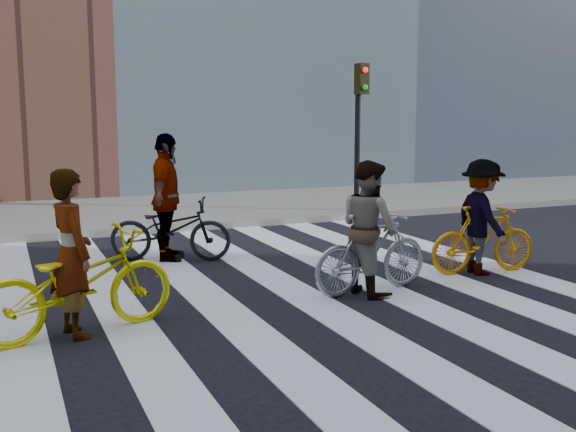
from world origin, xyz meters
TOP-DOWN VIEW (x-y plane):
  - ground at (0.00, 0.00)m, footprint 100.00×100.00m
  - sidewalk_far at (0.00, 7.50)m, footprint 100.00×5.00m
  - zebra_crosswalk at (0.00, 0.00)m, footprint 8.25×10.00m
  - traffic_signal at (4.40, 5.32)m, footprint 0.22×0.42m
  - bike_yellow_left at (-2.16, -0.62)m, footprint 2.17×1.23m
  - bike_silver_mid at (1.43, -0.35)m, footprint 1.76×0.70m
  - bike_yellow_right at (3.42, -0.06)m, footprint 1.67×0.67m
  - bike_dark_rear at (-0.46, 2.54)m, footprint 1.96×1.33m
  - rider_left at (-2.21, -0.62)m, footprint 0.56×0.71m
  - rider_mid at (1.38, -0.35)m, footprint 0.73×0.89m
  - rider_right at (3.37, -0.06)m, footprint 0.74×1.12m
  - rider_rear at (-0.51, 2.54)m, footprint 0.89×1.25m

SIDE VIEW (x-z plane):
  - ground at x=0.00m, z-range 0.00..0.00m
  - zebra_crosswalk at x=0.00m, z-range 0.00..0.01m
  - sidewalk_far at x=0.00m, z-range 0.00..0.15m
  - bike_yellow_right at x=3.42m, z-range 0.00..0.97m
  - bike_dark_rear at x=-0.46m, z-range 0.00..0.98m
  - bike_silver_mid at x=1.43m, z-range 0.00..1.03m
  - bike_yellow_left at x=-2.16m, z-range 0.00..1.08m
  - rider_right at x=3.37m, z-range 0.00..1.63m
  - rider_mid at x=1.38m, z-range 0.00..1.68m
  - rider_left at x=-2.21m, z-range 0.00..1.71m
  - rider_rear at x=-0.51m, z-range 0.00..1.96m
  - traffic_signal at x=4.40m, z-range 0.62..3.94m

